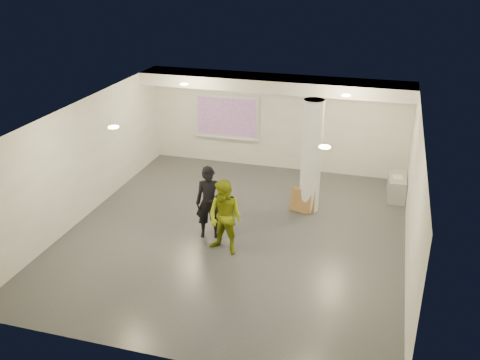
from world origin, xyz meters
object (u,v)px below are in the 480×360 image
(projection_screen, at_px, (227,117))
(credenza, at_px, (396,187))
(column, at_px, (311,157))
(man, at_px, (225,217))
(woman, at_px, (209,203))

(projection_screen, height_order, credenza, projection_screen)
(column, xyz_separation_m, credenza, (2.22, 1.41, -1.18))
(column, bearing_deg, credenza, 32.35)
(credenza, bearing_deg, man, -135.83)
(woman, bearing_deg, man, -61.45)
(credenza, bearing_deg, projection_screen, 163.03)
(projection_screen, height_order, man, projection_screen)
(man, bearing_deg, woman, 149.27)
(woman, bearing_deg, projection_screen, 86.98)
(credenza, distance_m, woman, 5.55)
(projection_screen, distance_m, man, 5.62)
(projection_screen, bearing_deg, man, -73.11)
(man, bearing_deg, column, 76.54)
(credenza, height_order, woman, woman)
(projection_screen, relative_size, credenza, 1.93)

